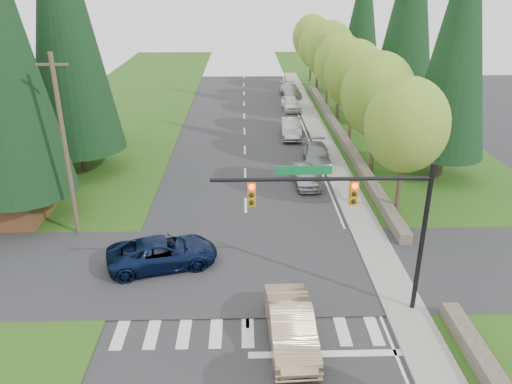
{
  "coord_description": "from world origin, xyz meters",
  "views": [
    {
      "loc": [
        -0.09,
        -13.28,
        13.4
      ],
      "look_at": [
        0.54,
        11.14,
        2.8
      ],
      "focal_mm": 35.0,
      "sensor_mm": 36.0,
      "label": 1
    }
  ],
  "objects_px": {
    "parked_car_a": "(306,175)",
    "parked_car_e": "(290,91)",
    "suv_navy": "(163,253)",
    "parked_car_c": "(291,128)",
    "parked_car_d": "(291,103)",
    "parked_car_b": "(316,155)",
    "sedan_champagne": "(291,325)"
  },
  "relations": [
    {
      "from": "parked_car_d",
      "to": "parked_car_a",
      "type": "bearing_deg",
      "value": -96.53
    },
    {
      "from": "parked_car_b",
      "to": "parked_car_e",
      "type": "distance_m",
      "value": 23.27
    },
    {
      "from": "suv_navy",
      "to": "parked_car_c",
      "type": "distance_m",
      "value": 23.26
    },
    {
      "from": "sedan_champagne",
      "to": "suv_navy",
      "type": "distance_m",
      "value": 8.29
    },
    {
      "from": "parked_car_e",
      "to": "parked_car_c",
      "type": "bearing_deg",
      "value": -99.88
    },
    {
      "from": "parked_car_b",
      "to": "parked_car_e",
      "type": "relative_size",
      "value": 0.94
    },
    {
      "from": "sedan_champagne",
      "to": "suv_navy",
      "type": "height_order",
      "value": "sedan_champagne"
    },
    {
      "from": "parked_car_a",
      "to": "parked_car_d",
      "type": "relative_size",
      "value": 0.93
    },
    {
      "from": "parked_car_a",
      "to": "parked_car_e",
      "type": "xyz_separation_m",
      "value": [
        1.4,
        27.59,
        0.05
      ]
    },
    {
      "from": "sedan_champagne",
      "to": "parked_car_e",
      "type": "height_order",
      "value": "sedan_champagne"
    },
    {
      "from": "suv_navy",
      "to": "parked_car_b",
      "type": "height_order",
      "value": "suv_navy"
    },
    {
      "from": "suv_navy",
      "to": "parked_car_b",
      "type": "distance_m",
      "value": 17.64
    },
    {
      "from": "parked_car_a",
      "to": "parked_car_b",
      "type": "relative_size",
      "value": 0.84
    },
    {
      "from": "parked_car_e",
      "to": "parked_car_d",
      "type": "bearing_deg",
      "value": -99.69
    },
    {
      "from": "suv_navy",
      "to": "parked_car_a",
      "type": "bearing_deg",
      "value": -53.74
    },
    {
      "from": "parked_car_d",
      "to": "parked_car_e",
      "type": "relative_size",
      "value": 0.85
    },
    {
      "from": "sedan_champagne",
      "to": "suv_navy",
      "type": "xyz_separation_m",
      "value": [
        -5.87,
        5.85,
        -0.06
      ]
    },
    {
      "from": "parked_car_b",
      "to": "parked_car_c",
      "type": "xyz_separation_m",
      "value": [
        -1.34,
        6.98,
        0.1
      ]
    },
    {
      "from": "sedan_champagne",
      "to": "parked_car_c",
      "type": "distance_m",
      "value": 27.67
    },
    {
      "from": "parked_car_b",
      "to": "parked_car_e",
      "type": "bearing_deg",
      "value": 93.86
    },
    {
      "from": "parked_car_c",
      "to": "suv_navy",
      "type": "bearing_deg",
      "value": -108.81
    },
    {
      "from": "parked_car_a",
      "to": "parked_car_d",
      "type": "xyz_separation_m",
      "value": [
        0.87,
        21.12,
        0.05
      ]
    },
    {
      "from": "suv_navy",
      "to": "parked_car_a",
      "type": "height_order",
      "value": "suv_navy"
    },
    {
      "from": "parked_car_c",
      "to": "parked_car_d",
      "type": "bearing_deg",
      "value": 87.27
    },
    {
      "from": "sedan_champagne",
      "to": "parked_car_d",
      "type": "bearing_deg",
      "value": 82.32
    },
    {
      "from": "parked_car_d",
      "to": "parked_car_e",
      "type": "xyz_separation_m",
      "value": [
        0.53,
        6.47,
        0.01
      ]
    },
    {
      "from": "suv_navy",
      "to": "parked_car_e",
      "type": "distance_m",
      "value": 39.23
    },
    {
      "from": "sedan_champagne",
      "to": "parked_car_b",
      "type": "relative_size",
      "value": 1.01
    },
    {
      "from": "parked_car_a",
      "to": "parked_car_b",
      "type": "distance_m",
      "value": 4.53
    },
    {
      "from": "parked_car_d",
      "to": "sedan_champagne",
      "type": "bearing_deg",
      "value": -99.34
    },
    {
      "from": "parked_car_b",
      "to": "parked_car_c",
      "type": "bearing_deg",
      "value": 104.88
    },
    {
      "from": "sedan_champagne",
      "to": "parked_car_b",
      "type": "xyz_separation_m",
      "value": [
        3.84,
        20.58,
        -0.1
      ]
    }
  ]
}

